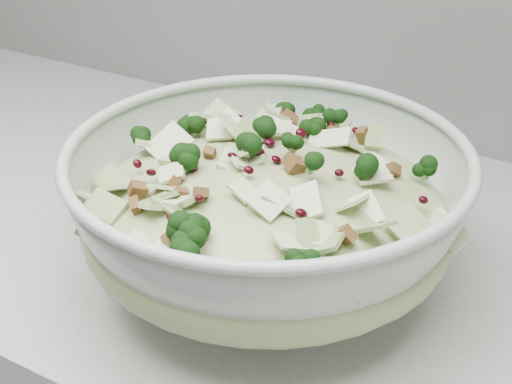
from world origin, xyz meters
TOP-DOWN VIEW (x-y plane):
  - counter at (0.00, 1.70)m, footprint 3.60×0.60m
  - mixing_bowl at (0.47, 1.60)m, footprint 0.39×0.39m
  - salad at (0.47, 1.60)m, footprint 0.37×0.37m

SIDE VIEW (x-z plane):
  - counter at x=0.00m, z-range 0.00..0.90m
  - mixing_bowl at x=0.47m, z-range 0.90..1.05m
  - salad at x=0.47m, z-range 0.93..1.07m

